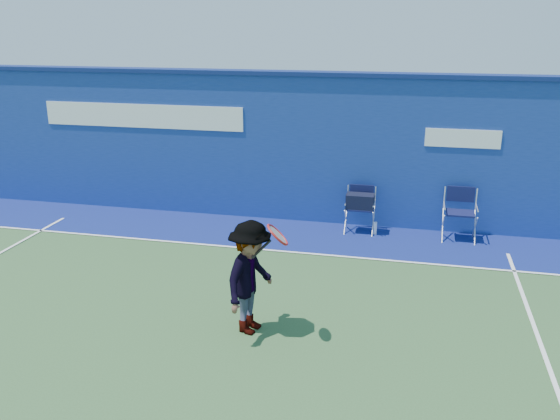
% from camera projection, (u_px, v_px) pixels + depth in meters
% --- Properties ---
extents(ground, '(80.00, 80.00, 0.00)m').
position_uv_depth(ground, '(195.00, 335.00, 7.98)').
color(ground, '#31542D').
rests_on(ground, ground).
extents(stadium_wall, '(24.00, 0.50, 3.08)m').
position_uv_depth(stadium_wall, '(281.00, 146.00, 12.33)').
color(stadium_wall, navy).
rests_on(stadium_wall, ground).
extents(out_of_bounds_strip, '(24.00, 1.80, 0.01)m').
position_uv_depth(out_of_bounds_strip, '(269.00, 233.00, 11.78)').
color(out_of_bounds_strip, navy).
rests_on(out_of_bounds_strip, ground).
extents(court_lines, '(24.00, 12.00, 0.01)m').
position_uv_depth(court_lines, '(210.00, 314.00, 8.53)').
color(court_lines, white).
rests_on(court_lines, out_of_bounds_strip).
extents(directors_chair_left, '(0.55, 0.49, 0.91)m').
position_uv_depth(directors_chair_left, '(360.00, 214.00, 11.75)').
color(directors_chair_left, silver).
rests_on(directors_chair_left, ground).
extents(directors_chair_right, '(0.60, 0.53, 1.00)m').
position_uv_depth(directors_chair_right, '(459.00, 224.00, 11.37)').
color(directors_chair_right, silver).
rests_on(directors_chair_right, ground).
extents(water_bottle, '(0.07, 0.07, 0.26)m').
position_uv_depth(water_bottle, '(375.00, 228.00, 11.68)').
color(water_bottle, white).
rests_on(water_bottle, ground).
extents(tennis_player, '(0.99, 1.12, 1.61)m').
position_uv_depth(tennis_player, '(251.00, 277.00, 7.87)').
color(tennis_player, '#EA4738').
rests_on(tennis_player, ground).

